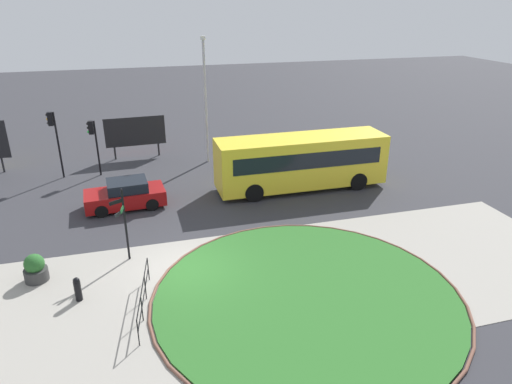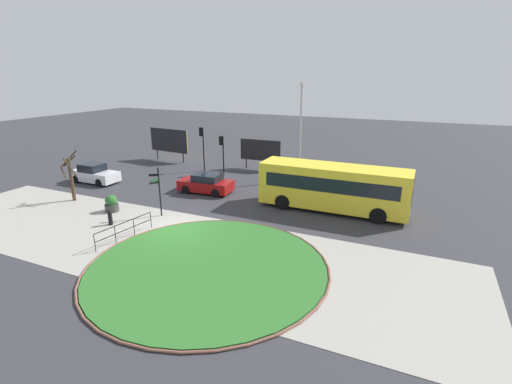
{
  "view_description": "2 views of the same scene",
  "coord_description": "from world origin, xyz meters",
  "px_view_note": "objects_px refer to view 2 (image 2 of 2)",
  "views": [
    {
      "loc": [
        -1.55,
        -15.84,
        9.96
      ],
      "look_at": [
        3.52,
        2.21,
        2.08
      ],
      "focal_mm": 32.47,
      "sensor_mm": 36.0,
      "label": 1
    },
    {
      "loc": [
        12.29,
        -15.99,
        8.58
      ],
      "look_at": [
        3.73,
        3.03,
        1.9
      ],
      "focal_mm": 26.12,
      "sensor_mm": 36.0,
      "label": 2
    }
  ],
  "objects_px": {
    "bollard_foreground": "(110,217)",
    "bus_yellow": "(333,187)",
    "traffic_light_far": "(202,139)",
    "billboard_left": "(169,141)",
    "street_tree_bare": "(71,176)",
    "planter_near_signpost": "(112,204)",
    "car_far_lane": "(206,184)",
    "billboard_right": "(260,151)",
    "signpost_directional": "(158,189)",
    "lamppost_tall": "(300,130)",
    "car_near_lane": "(94,174)",
    "traffic_light_near": "(222,146)"
  },
  "relations": [
    {
      "from": "bollard_foreground",
      "to": "car_far_lane",
      "type": "height_order",
      "value": "car_far_lane"
    },
    {
      "from": "lamppost_tall",
      "to": "car_far_lane",
      "type": "bearing_deg",
      "value": -131.51
    },
    {
      "from": "car_far_lane",
      "to": "billboard_right",
      "type": "height_order",
      "value": "billboard_right"
    },
    {
      "from": "bus_yellow",
      "to": "car_near_lane",
      "type": "bearing_deg",
      "value": -175.65
    },
    {
      "from": "lamppost_tall",
      "to": "billboard_right",
      "type": "bearing_deg",
      "value": 154.45
    },
    {
      "from": "bus_yellow",
      "to": "car_far_lane",
      "type": "height_order",
      "value": "bus_yellow"
    },
    {
      "from": "car_near_lane",
      "to": "traffic_light_near",
      "type": "height_order",
      "value": "traffic_light_near"
    },
    {
      "from": "car_near_lane",
      "to": "traffic_light_near",
      "type": "bearing_deg",
      "value": 39.14
    },
    {
      "from": "car_far_lane",
      "to": "billboard_right",
      "type": "xyz_separation_m",
      "value": [
        0.88,
        8.14,
        1.09
      ]
    },
    {
      "from": "signpost_directional",
      "to": "billboard_right",
      "type": "bearing_deg",
      "value": 86.05
    },
    {
      "from": "traffic_light_near",
      "to": "traffic_light_far",
      "type": "xyz_separation_m",
      "value": [
        -2.12,
        0.2,
        0.43
      ]
    },
    {
      "from": "traffic_light_far",
      "to": "planter_near_signpost",
      "type": "xyz_separation_m",
      "value": [
        0.25,
        -11.51,
        -2.4
      ]
    },
    {
      "from": "signpost_directional",
      "to": "traffic_light_near",
      "type": "xyz_separation_m",
      "value": [
        -1.52,
        10.71,
        0.68
      ]
    },
    {
      "from": "bollard_foreground",
      "to": "car_near_lane",
      "type": "xyz_separation_m",
      "value": [
        -7.98,
        6.35,
        0.22
      ]
    },
    {
      "from": "car_far_lane",
      "to": "lamppost_tall",
      "type": "bearing_deg",
      "value": -135.32
    },
    {
      "from": "traffic_light_far",
      "to": "bollard_foreground",
      "type": "bearing_deg",
      "value": 106.61
    },
    {
      "from": "bollard_foreground",
      "to": "bus_yellow",
      "type": "relative_size",
      "value": 0.1
    },
    {
      "from": "traffic_light_far",
      "to": "planter_near_signpost",
      "type": "bearing_deg",
      "value": 99.79
    },
    {
      "from": "bus_yellow",
      "to": "billboard_left",
      "type": "bearing_deg",
      "value": 157.8
    },
    {
      "from": "bollard_foreground",
      "to": "billboard_left",
      "type": "bearing_deg",
      "value": 114.88
    },
    {
      "from": "traffic_light_far",
      "to": "lamppost_tall",
      "type": "distance_m",
      "value": 9.13
    },
    {
      "from": "car_near_lane",
      "to": "street_tree_bare",
      "type": "height_order",
      "value": "street_tree_bare"
    },
    {
      "from": "car_far_lane",
      "to": "planter_near_signpost",
      "type": "height_order",
      "value": "car_far_lane"
    },
    {
      "from": "lamppost_tall",
      "to": "traffic_light_far",
      "type": "bearing_deg",
      "value": -176.59
    },
    {
      "from": "bollard_foreground",
      "to": "traffic_light_near",
      "type": "distance_m",
      "value": 13.23
    },
    {
      "from": "billboard_right",
      "to": "planter_near_signpost",
      "type": "relative_size",
      "value": 3.52
    },
    {
      "from": "bollard_foreground",
      "to": "bus_yellow",
      "type": "height_order",
      "value": "bus_yellow"
    },
    {
      "from": "bollard_foreground",
      "to": "lamppost_tall",
      "type": "relative_size",
      "value": 0.12
    },
    {
      "from": "signpost_directional",
      "to": "street_tree_bare",
      "type": "xyz_separation_m",
      "value": [
        -7.47,
        -0.03,
        0.01
      ]
    },
    {
      "from": "bollard_foreground",
      "to": "street_tree_bare",
      "type": "xyz_separation_m",
      "value": [
        -5.72,
        2.34,
        1.32
      ]
    },
    {
      "from": "traffic_light_far",
      "to": "billboard_left",
      "type": "relative_size",
      "value": 0.84
    },
    {
      "from": "lamppost_tall",
      "to": "street_tree_bare",
      "type": "bearing_deg",
      "value": -138.24
    },
    {
      "from": "signpost_directional",
      "to": "car_far_lane",
      "type": "bearing_deg",
      "value": 89.44
    },
    {
      "from": "car_far_lane",
      "to": "street_tree_bare",
      "type": "distance_m",
      "value": 9.37
    },
    {
      "from": "traffic_light_near",
      "to": "lamppost_tall",
      "type": "distance_m",
      "value": 7.15
    },
    {
      "from": "billboard_right",
      "to": "street_tree_bare",
      "type": "bearing_deg",
      "value": -123.91
    },
    {
      "from": "signpost_directional",
      "to": "car_far_lane",
      "type": "height_order",
      "value": "signpost_directional"
    },
    {
      "from": "bollard_foreground",
      "to": "car_far_lane",
      "type": "distance_m",
      "value": 8.01
    },
    {
      "from": "lamppost_tall",
      "to": "billboard_left",
      "type": "xyz_separation_m",
      "value": [
        -14.26,
        1.55,
        -2.17
      ]
    },
    {
      "from": "planter_near_signpost",
      "to": "car_far_lane",
      "type": "bearing_deg",
      "value": 60.28
    },
    {
      "from": "signpost_directional",
      "to": "lamppost_tall",
      "type": "bearing_deg",
      "value": 64.83
    },
    {
      "from": "bus_yellow",
      "to": "car_far_lane",
      "type": "relative_size",
      "value": 2.32
    },
    {
      "from": "traffic_light_far",
      "to": "billboard_left",
      "type": "height_order",
      "value": "traffic_light_far"
    },
    {
      "from": "billboard_left",
      "to": "car_near_lane",
      "type": "bearing_deg",
      "value": -89.77
    },
    {
      "from": "traffic_light_far",
      "to": "lamppost_tall",
      "type": "xyz_separation_m",
      "value": [
        9.01,
        0.54,
        1.33
      ]
    },
    {
      "from": "bollard_foreground",
      "to": "car_near_lane",
      "type": "relative_size",
      "value": 0.23
    },
    {
      "from": "car_near_lane",
      "to": "street_tree_bare",
      "type": "bearing_deg",
      "value": -60.68
    },
    {
      "from": "bus_yellow",
      "to": "traffic_light_near",
      "type": "relative_size",
      "value": 2.82
    },
    {
      "from": "traffic_light_far",
      "to": "planter_near_signpost",
      "type": "height_order",
      "value": "traffic_light_far"
    },
    {
      "from": "car_near_lane",
      "to": "street_tree_bare",
      "type": "relative_size",
      "value": 1.17
    }
  ]
}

